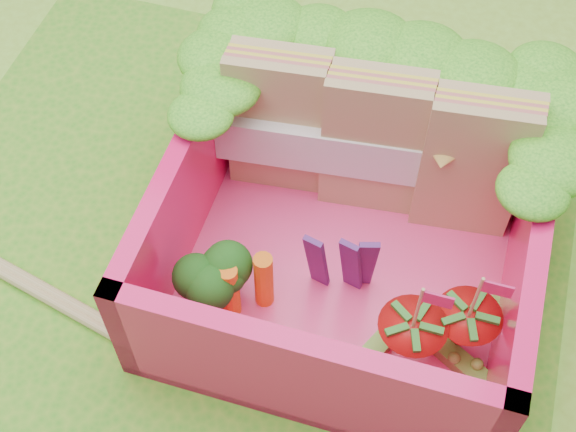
{
  "coord_description": "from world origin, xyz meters",
  "views": [
    {
      "loc": [
        0.72,
        -1.52,
        2.69
      ],
      "look_at": [
        0.23,
        0.09,
        0.28
      ],
      "focal_mm": 50.0,
      "sensor_mm": 36.0,
      "label": 1
    }
  ],
  "objects_px": {
    "strawberry_right": "(463,330)",
    "sandwich_stack": "(375,142)",
    "bento_box": "(350,227)",
    "broccoli": "(207,276)",
    "strawberry_left": "(409,340)"
  },
  "relations": [
    {
      "from": "sandwich_stack",
      "to": "broccoli",
      "type": "xyz_separation_m",
      "value": [
        -0.44,
        -0.65,
        -0.15
      ]
    },
    {
      "from": "strawberry_left",
      "to": "broccoli",
      "type": "bearing_deg",
      "value": 179.02
    },
    {
      "from": "bento_box",
      "to": "sandwich_stack",
      "type": "height_order",
      "value": "sandwich_stack"
    },
    {
      "from": "bento_box",
      "to": "broccoli",
      "type": "height_order",
      "value": "bento_box"
    },
    {
      "from": "broccoli",
      "to": "strawberry_left",
      "type": "bearing_deg",
      "value": -0.98
    },
    {
      "from": "bento_box",
      "to": "strawberry_left",
      "type": "relative_size",
      "value": 2.73
    },
    {
      "from": "strawberry_left",
      "to": "strawberry_right",
      "type": "xyz_separation_m",
      "value": [
        0.17,
        0.09,
        -0.0
      ]
    },
    {
      "from": "strawberry_left",
      "to": "strawberry_right",
      "type": "relative_size",
      "value": 1.02
    },
    {
      "from": "bento_box",
      "to": "broccoli",
      "type": "relative_size",
      "value": 3.95
    },
    {
      "from": "broccoli",
      "to": "strawberry_left",
      "type": "distance_m",
      "value": 0.74
    },
    {
      "from": "bento_box",
      "to": "strawberry_right",
      "type": "relative_size",
      "value": 2.77
    },
    {
      "from": "strawberry_right",
      "to": "sandwich_stack",
      "type": "bearing_deg",
      "value": 129.29
    },
    {
      "from": "broccoli",
      "to": "strawberry_right",
      "type": "xyz_separation_m",
      "value": [
        0.91,
        0.08,
        -0.05
      ]
    },
    {
      "from": "strawberry_right",
      "to": "broccoli",
      "type": "bearing_deg",
      "value": -174.8
    },
    {
      "from": "bento_box",
      "to": "sandwich_stack",
      "type": "bearing_deg",
      "value": 89.16
    }
  ]
}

